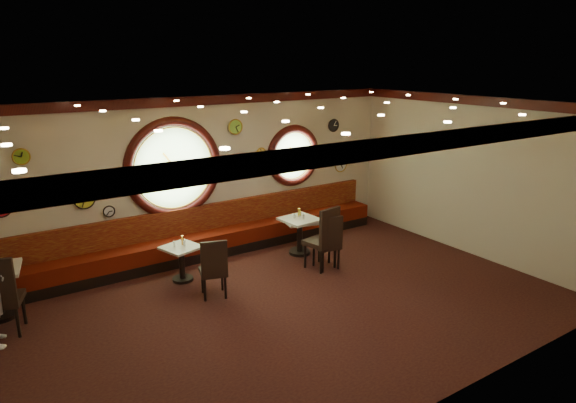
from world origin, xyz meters
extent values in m
cube|color=black|center=(0.00, 0.00, 0.00)|extent=(9.00, 6.00, 0.00)
cube|color=#B07B31|center=(0.00, 0.00, 3.20)|extent=(9.00, 6.00, 0.02)
cube|color=beige|center=(0.00, 3.00, 1.60)|extent=(9.00, 0.02, 3.20)
cube|color=beige|center=(0.00, -3.00, 1.60)|extent=(9.00, 0.02, 3.20)
cube|color=beige|center=(4.50, 0.00, 1.60)|extent=(0.02, 6.00, 3.20)
cube|color=#350B09|center=(0.00, 2.95, 3.11)|extent=(9.00, 0.10, 0.18)
cube|color=#350B09|center=(0.00, -2.95, 3.11)|extent=(9.00, 0.10, 0.18)
cube|color=#350B09|center=(4.45, 0.00, 3.11)|extent=(0.10, 6.00, 0.18)
cube|color=black|center=(0.00, 2.72, 0.10)|extent=(8.00, 0.55, 0.20)
cube|color=#551007|center=(0.00, 2.72, 0.35)|extent=(8.00, 0.55, 0.30)
cube|color=#5B070D|center=(0.00, 2.94, 0.75)|extent=(8.00, 0.10, 0.55)
cylinder|color=#91BD71|center=(-0.60, 3.00, 1.85)|extent=(1.66, 0.02, 1.66)
torus|color=#350B09|center=(-0.60, 2.98, 1.85)|extent=(1.98, 0.18, 1.98)
torus|color=gold|center=(-0.60, 2.95, 1.85)|extent=(1.61, 0.03, 1.61)
cylinder|color=#91BD71|center=(2.20, 3.00, 1.80)|extent=(1.10, 0.02, 1.10)
torus|color=#350B09|center=(2.20, 2.98, 1.80)|extent=(1.38, 0.18, 1.38)
torus|color=gold|center=(2.20, 2.95, 1.80)|extent=(1.09, 0.03, 1.09)
cylinder|color=silver|center=(-1.90, 2.96, 1.20)|extent=(0.20, 0.03, 0.20)
cylinder|color=black|center=(3.30, 2.96, 2.40)|extent=(0.28, 0.03, 0.28)
cylinder|color=#87B323|center=(-3.20, 2.96, 2.35)|extent=(0.26, 0.03, 0.26)
cylinder|color=#88C93F|center=(0.75, 2.96, 2.55)|extent=(0.30, 0.03, 0.30)
cylinder|color=gold|center=(-2.30, 2.96, 1.50)|extent=(0.36, 0.03, 0.36)
cylinder|color=#EDC44F|center=(1.35, 2.96, 1.95)|extent=(0.22, 0.03, 0.22)
cylinder|color=silver|center=(3.55, 2.96, 1.45)|extent=(0.34, 0.03, 0.34)
cylinder|color=red|center=(-3.60, 2.96, 1.55)|extent=(0.32, 0.03, 0.32)
cylinder|color=black|center=(-3.88, 2.16, 0.03)|extent=(0.47, 0.47, 0.06)
cylinder|color=black|center=(-0.97, 1.89, 0.03)|extent=(0.38, 0.38, 0.05)
cylinder|color=black|center=(-0.97, 1.89, 0.32)|extent=(0.10, 0.10, 0.60)
cube|color=white|center=(-0.97, 1.89, 0.64)|extent=(0.74, 0.74, 0.04)
cylinder|color=black|center=(1.55, 1.80, 0.03)|extent=(0.43, 0.43, 0.06)
cylinder|color=black|center=(1.55, 1.80, 0.38)|extent=(0.12, 0.12, 0.69)
cube|color=white|center=(1.55, 1.80, 0.74)|extent=(0.74, 0.74, 0.05)
cylinder|color=black|center=(1.61, 1.87, 0.03)|extent=(0.40, 0.40, 0.05)
cylinder|color=black|center=(1.61, 1.87, 0.35)|extent=(0.11, 0.11, 0.64)
cube|color=white|center=(1.61, 1.87, 0.68)|extent=(0.77, 0.77, 0.05)
cube|color=black|center=(-3.84, 1.61, 0.52)|extent=(0.65, 0.65, 0.09)
cube|color=black|center=(-0.77, 1.02, 0.44)|extent=(0.55, 0.55, 0.08)
cube|color=black|center=(-0.83, 0.83, 0.76)|extent=(0.43, 0.19, 0.57)
cube|color=black|center=(1.46, 0.98, 0.52)|extent=(0.61, 0.61, 0.09)
cube|color=black|center=(1.50, 0.76, 0.90)|extent=(0.52, 0.17, 0.67)
cube|color=black|center=(1.56, 0.92, 0.45)|extent=(0.50, 0.50, 0.08)
cube|color=black|center=(1.53, 0.73, 0.78)|extent=(0.45, 0.12, 0.58)
cylinder|color=silver|center=(-1.07, 1.96, 0.70)|extent=(0.03, 0.03, 0.10)
cylinder|color=silver|center=(1.47, 1.87, 0.81)|extent=(0.04, 0.04, 0.10)
cylinder|color=#B9BABE|center=(1.52, 1.91, 0.75)|extent=(0.04, 0.04, 0.11)
cylinder|color=silver|center=(-0.91, 1.88, 0.71)|extent=(0.04, 0.04, 0.11)
cylinder|color=silver|center=(1.59, 1.73, 0.82)|extent=(0.04, 0.04, 0.11)
cylinder|color=#B9B9BE|center=(1.61, 1.89, 0.75)|extent=(0.03, 0.03, 0.10)
cylinder|color=#C6862E|center=(-3.75, 2.19, 0.89)|extent=(0.05, 0.05, 0.15)
cylinder|color=orange|center=(-0.91, 1.97, 0.74)|extent=(0.05, 0.05, 0.17)
cylinder|color=gold|center=(1.62, 1.92, 0.85)|extent=(0.05, 0.05, 0.17)
cylinder|color=gold|center=(1.66, 1.94, 0.78)|extent=(0.05, 0.05, 0.17)
camera|label=1|loc=(-4.16, -6.32, 3.90)|focal=32.00mm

